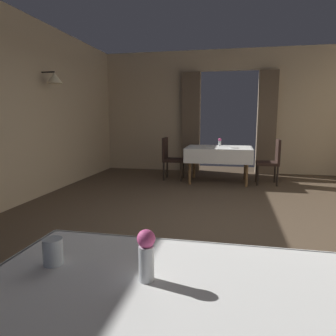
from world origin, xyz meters
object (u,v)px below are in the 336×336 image
object	(u,v)px
flower_vase_mid	(220,142)
plate_mid_c	(209,147)
dining_table_mid	(219,152)
dining_table_near	(167,320)
chair_mid_right	(272,160)
glass_near_b	(53,252)
plate_mid_b	(234,148)
flower_vase_near	(146,253)
chair_mid_left	(170,156)

from	to	relation	value
flower_vase_mid	plate_mid_c	xyz separation A→B (m)	(-0.20, -0.34, -0.09)
dining_table_mid	dining_table_near	bearing A→B (deg)	-89.28
chair_mid_right	glass_near_b	bearing A→B (deg)	-105.50
dining_table_near	plate_mid_b	world-z (taller)	plate_mid_b
flower_vase_near	plate_mid_c	xyz separation A→B (m)	(-0.17, 5.57, -0.10)
flower_vase_mid	glass_near_b	bearing A→B (deg)	-94.41
glass_near_b	flower_vase_mid	world-z (taller)	flower_vase_mid
chair_mid_right	plate_mid_c	bearing A→B (deg)	179.51
chair_mid_left	flower_vase_near	size ratio (longest dim) A/B	4.55
dining_table_mid	plate_mid_c	world-z (taller)	plate_mid_c
dining_table_mid	chair_mid_right	size ratio (longest dim) A/B	1.48
chair_mid_left	flower_vase_mid	size ratio (longest dim) A/B	5.44
plate_mid_c	flower_vase_near	bearing A→B (deg)	-88.21
glass_near_b	flower_vase_near	bearing A→B (deg)	-6.58
flower_vase_mid	plate_mid_c	distance (m)	0.40
dining_table_mid	flower_vase_near	size ratio (longest dim) A/B	6.73
chair_mid_right	glass_near_b	world-z (taller)	chair_mid_right
dining_table_mid	plate_mid_c	xyz separation A→B (m)	(-0.20, -0.01, 0.10)
chair_mid_left	chair_mid_right	distance (m)	2.15
flower_vase_mid	plate_mid_b	distance (m)	0.59
glass_near_b	dining_table_near	bearing A→B (deg)	-15.50
chair_mid_left	flower_vase_near	xyz separation A→B (m)	(1.04, -5.66, 0.34)
chair_mid_right	plate_mid_b	distance (m)	0.81
chair_mid_right	flower_vase_near	xyz separation A→B (m)	(-1.10, -5.56, 0.34)
chair_mid_right	dining_table_near	bearing A→B (deg)	-100.04
flower_vase_near	glass_near_b	world-z (taller)	flower_vase_near
chair_mid_left	plate_mid_c	size ratio (longest dim) A/B	5.05
glass_near_b	chair_mid_right	bearing A→B (deg)	74.50
dining_table_near	plate_mid_c	xyz separation A→B (m)	(-0.27, 5.66, 0.09)
chair_mid_right	flower_vase_near	bearing A→B (deg)	-101.21
flower_vase_mid	plate_mid_b	xyz separation A→B (m)	(0.31, -0.50, -0.09)
dining_table_near	plate_mid_c	distance (m)	5.67
chair_mid_left	plate_mid_c	distance (m)	0.91
dining_table_near	flower_vase_near	bearing A→B (deg)	135.92
dining_table_near	chair_mid_left	size ratio (longest dim) A/B	1.62
dining_table_near	flower_vase_mid	size ratio (longest dim) A/B	8.81
flower_vase_near	flower_vase_mid	size ratio (longest dim) A/B	1.20
chair_mid_left	dining_table_near	bearing A→B (deg)	-78.75
chair_mid_left	plate_mid_b	distance (m)	1.42
flower_vase_near	dining_table_near	bearing A→B (deg)	-44.08
plate_mid_b	plate_mid_c	xyz separation A→B (m)	(-0.51, 0.16, 0.00)
plate_mid_b	plate_mid_c	world-z (taller)	same
glass_near_b	plate_mid_b	size ratio (longest dim) A/B	0.59
dining_table_mid	plate_mid_b	bearing A→B (deg)	-28.36
plate_mid_b	flower_vase_mid	bearing A→B (deg)	122.23
chair_mid_right	plate_mid_b	size ratio (longest dim) A/B	4.84
flower_vase_near	flower_vase_mid	distance (m)	5.91
chair_mid_right	chair_mid_left	bearing A→B (deg)	177.38
dining_table_mid	flower_vase_mid	bearing A→B (deg)	90.46
chair_mid_right	glass_near_b	size ratio (longest dim) A/B	8.18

